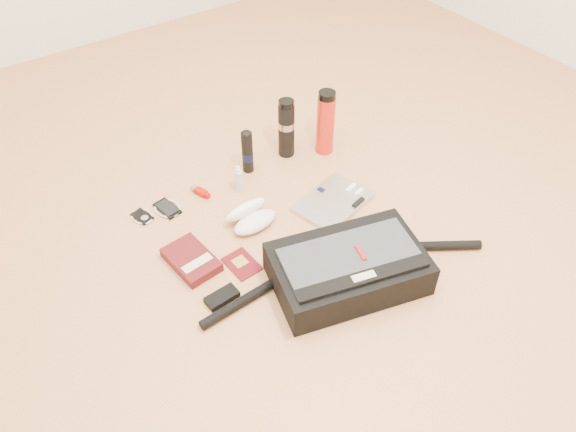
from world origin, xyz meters
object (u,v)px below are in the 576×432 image
(messenger_bag, at_px, (347,268))
(thermos_black, at_px, (286,128))
(thermos_red, at_px, (326,123))
(book, at_px, (192,260))
(laptop, at_px, (333,202))

(messenger_bag, relative_size, thermos_black, 3.79)
(thermos_black, distance_m, thermos_red, 0.17)
(book, height_order, thermos_red, thermos_red)
(laptop, relative_size, thermos_red, 1.13)
(messenger_bag, bearing_deg, laptop, 73.22)
(messenger_bag, relative_size, book, 4.67)
(messenger_bag, height_order, laptop, messenger_bag)
(book, bearing_deg, messenger_bag, -49.27)
(laptop, distance_m, thermos_black, 0.40)
(thermos_red, bearing_deg, book, -162.45)
(laptop, xyz_separation_m, thermos_red, (0.19, 0.30, 0.14))
(thermos_black, relative_size, thermos_red, 0.91)
(messenger_bag, height_order, thermos_red, thermos_red)
(messenger_bag, distance_m, thermos_red, 0.76)
(messenger_bag, relative_size, laptop, 3.06)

